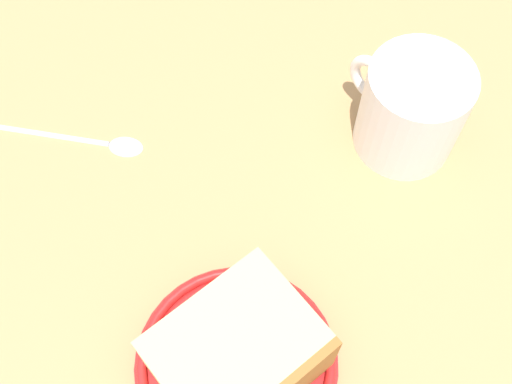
# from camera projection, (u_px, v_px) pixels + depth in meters

# --- Properties ---
(ground_plane) EXTENTS (1.44, 1.44, 0.03)m
(ground_plane) POSITION_uv_depth(u_px,v_px,m) (213.00, 272.00, 0.52)
(ground_plane) COLOR tan
(small_plate) EXTENTS (0.14, 0.14, 0.02)m
(small_plate) POSITION_uv_depth(u_px,v_px,m) (236.00, 364.00, 0.46)
(small_plate) COLOR red
(small_plate) RESTS_ON ground_plane
(cake_slice) EXTENTS (0.10, 0.12, 0.06)m
(cake_slice) POSITION_uv_depth(u_px,v_px,m) (238.00, 355.00, 0.43)
(cake_slice) COLOR #9E662D
(cake_slice) RESTS_ON small_plate
(tea_mug) EXTENTS (0.10, 0.08, 0.09)m
(tea_mug) POSITION_uv_depth(u_px,v_px,m) (411.00, 108.00, 0.52)
(tea_mug) COLOR white
(tea_mug) RESTS_ON ground_plane
(teaspoon) EXTENTS (0.09, 0.12, 0.01)m
(teaspoon) POSITION_uv_depth(u_px,v_px,m) (97.00, 141.00, 0.55)
(teaspoon) COLOR silver
(teaspoon) RESTS_ON ground_plane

